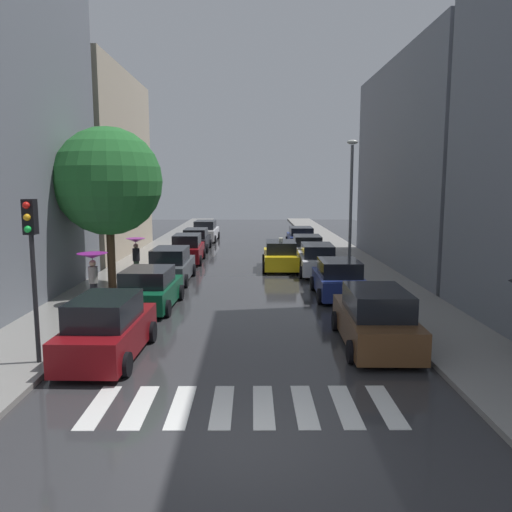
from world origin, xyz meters
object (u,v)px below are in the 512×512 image
object	(u,v)px
parked_car_left_second	(149,289)
parked_car_left_third	(171,266)
parked_car_right_nearest	(375,319)
parked_car_right_fifth	(301,237)
parked_car_left_nearest	(107,329)
parked_car_left_fourth	(187,249)
parked_car_right_third	(317,260)
street_tree_left	(108,181)
parked_car_left_fifth	(196,240)
pedestrian_foreground	(136,249)
parked_car_right_second	(338,280)
parked_car_right_fourth	(307,248)
pedestrian_by_kerb	(93,265)
taxi_midroad	(281,256)
parked_car_left_sixth	(206,231)
lamp_post_right	(351,196)
traffic_light_left_corner	(31,245)

from	to	relation	value
parked_car_left_second	parked_car_left_third	distance (m)	5.36
parked_car_right_nearest	parked_car_right_fifth	xyz separation A→B (m)	(0.09, 24.20, -0.10)
parked_car_left_nearest	parked_car_right_nearest	size ratio (longest dim) A/B	0.92
parked_car_left_fourth	parked_car_right_third	bearing A→B (deg)	-118.54
parked_car_right_third	street_tree_left	distance (m)	11.61
parked_car_left_fifth	street_tree_left	bearing A→B (deg)	171.04
pedestrian_foreground	street_tree_left	xyz separation A→B (m)	(-0.46, -2.83, 3.37)
parked_car_right_second	parked_car_left_third	bearing A→B (deg)	66.43
parked_car_left_fourth	parked_car_right_fourth	xyz separation A→B (m)	(7.57, 1.52, -0.09)
parked_car_right_second	street_tree_left	size ratio (longest dim) A/B	0.57
pedestrian_by_kerb	taxi_midroad	bearing A→B (deg)	-16.41
parked_car_left_nearest	taxi_midroad	xyz separation A→B (m)	(5.64, 14.80, -0.06)
parked_car_left_third	parked_car_left_sixth	size ratio (longest dim) A/B	0.95
street_tree_left	parked_car_right_fourth	bearing A→B (deg)	45.06
pedestrian_foreground	parked_car_right_fifth	bearing A→B (deg)	-113.17
taxi_midroad	street_tree_left	size ratio (longest dim) A/B	0.60
parked_car_left_second	parked_car_left_fifth	bearing A→B (deg)	2.52
taxi_midroad	parked_car_right_fourth	bearing A→B (deg)	-24.80
parked_car_right_fourth	parked_car_right_third	bearing A→B (deg)	-179.27
lamp_post_right	parked_car_left_nearest	bearing A→B (deg)	-124.28
parked_car_left_second	parked_car_right_fourth	xyz separation A→B (m)	(7.59, 13.12, -0.02)
parked_car_left_fourth	traffic_light_left_corner	world-z (taller)	traffic_light_left_corner
lamp_post_right	parked_car_left_second	bearing A→B (deg)	-139.50
parked_car_left_nearest	parked_car_right_fifth	size ratio (longest dim) A/B	0.99
parked_car_left_third	pedestrian_by_kerb	bearing A→B (deg)	157.88
parked_car_left_nearest	taxi_midroad	world-z (taller)	taxi_midroad
traffic_light_left_corner	lamp_post_right	bearing A→B (deg)	52.76
parked_car_right_nearest	traffic_light_left_corner	distance (m)	9.81
parked_car_left_sixth	traffic_light_left_corner	world-z (taller)	traffic_light_left_corner
parked_car_left_third	parked_car_left_fifth	xyz separation A→B (m)	(-0.07, 11.97, -0.05)
parked_car_right_second	pedestrian_foreground	xyz separation A→B (m)	(-9.59, 4.13, 0.80)
parked_car_left_second	traffic_light_left_corner	size ratio (longest dim) A/B	0.98
street_tree_left	parked_car_right_second	bearing A→B (deg)	-7.35
parked_car_left_nearest	pedestrian_by_kerb	bearing A→B (deg)	22.50
parked_car_left_fifth	traffic_light_left_corner	xyz separation A→B (m)	(-1.56, -23.80, 2.53)
parked_car_left_sixth	taxi_midroad	distance (m)	15.44
parked_car_left_third	taxi_midroad	xyz separation A→B (m)	(5.65, 3.70, -0.04)
parked_car_right_fourth	lamp_post_right	world-z (taller)	lamp_post_right
parked_car_left_second	street_tree_left	size ratio (longest dim) A/B	0.59
parked_car_right_fourth	pedestrian_foreground	xyz separation A→B (m)	(-9.45, -7.11, 0.84)
parked_car_left_second	parked_car_right_fifth	world-z (taller)	parked_car_left_second
parked_car_left_fifth	parked_car_right_fourth	world-z (taller)	parked_car_left_fifth
parked_car_left_sixth	parked_car_right_nearest	distance (m)	29.21
parked_car_left_nearest	street_tree_left	xyz separation A→B (m)	(-2.33, 8.92, 4.11)
parked_car_left_nearest	parked_car_right_nearest	xyz separation A→B (m)	(7.70, 1.00, -0.00)
parked_car_right_nearest	lamp_post_right	distance (m)	13.28
traffic_light_left_corner	lamp_post_right	size ratio (longest dim) A/B	0.61
parked_car_left_second	lamp_post_right	distance (m)	12.80
parked_car_right_fifth	lamp_post_right	bearing A→B (deg)	-171.90
parked_car_right_third	traffic_light_left_corner	bearing A→B (deg)	148.78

